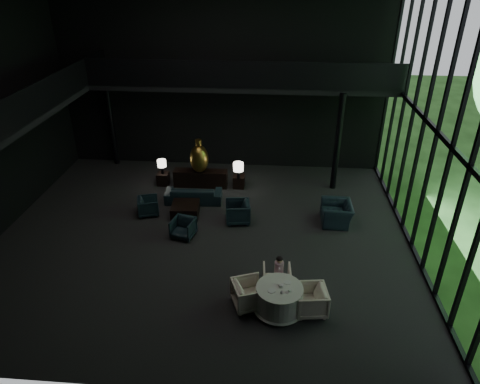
# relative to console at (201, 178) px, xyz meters

# --- Properties ---
(floor) EXTENTS (14.00, 12.00, 0.02)m
(floor) POSITION_rel_console_xyz_m (0.70, -3.72, -0.35)
(floor) COLOR black
(floor) RESTS_ON ground
(wall_back) EXTENTS (14.00, 0.04, 8.00)m
(wall_back) POSITION_rel_console_xyz_m (0.70, 2.28, 3.65)
(wall_back) COLOR black
(wall_back) RESTS_ON ground
(wall_front) EXTENTS (14.00, 0.04, 8.00)m
(wall_front) POSITION_rel_console_xyz_m (0.70, -9.72, 3.65)
(wall_front) COLOR black
(wall_front) RESTS_ON ground
(curtain_wall) EXTENTS (0.20, 12.00, 8.00)m
(curtain_wall) POSITION_rel_console_xyz_m (7.65, -3.72, 3.65)
(curtain_wall) COLOR black
(curtain_wall) RESTS_ON ground
(mezzanine_left) EXTENTS (2.00, 12.00, 0.25)m
(mezzanine_left) POSITION_rel_console_xyz_m (-5.30, -3.72, 3.65)
(mezzanine_left) COLOR black
(mezzanine_left) RESTS_ON wall_left
(mezzanine_back) EXTENTS (12.00, 2.00, 0.25)m
(mezzanine_back) POSITION_rel_console_xyz_m (1.70, 1.28, 3.65)
(mezzanine_back) COLOR black
(mezzanine_back) RESTS_ON wall_back
(railing_left) EXTENTS (0.06, 12.00, 1.00)m
(railing_left) POSITION_rel_console_xyz_m (-4.30, -3.72, 4.25)
(railing_left) COLOR black
(railing_left) RESTS_ON mezzanine_left
(railing_back) EXTENTS (12.00, 0.06, 1.00)m
(railing_back) POSITION_rel_console_xyz_m (1.70, 0.28, 4.25)
(railing_back) COLOR black
(railing_back) RESTS_ON mezzanine_back
(column_nw) EXTENTS (0.24, 0.24, 4.00)m
(column_nw) POSITION_rel_console_xyz_m (-4.30, 1.98, 1.65)
(column_nw) COLOR black
(column_nw) RESTS_ON floor
(column_ne) EXTENTS (0.24, 0.24, 4.00)m
(column_ne) POSITION_rel_console_xyz_m (5.50, 0.28, 1.65)
(column_ne) COLOR black
(column_ne) RESTS_ON floor
(console) EXTENTS (2.22, 0.51, 0.71)m
(console) POSITION_rel_console_xyz_m (0.00, 0.00, 0.00)
(console) COLOR black
(console) RESTS_ON floor
(bronze_urn) EXTENTS (0.75, 0.75, 1.40)m
(bronze_urn) POSITION_rel_console_xyz_m (0.00, -0.12, 0.95)
(bronze_urn) COLOR brown
(bronze_urn) RESTS_ON console
(side_table_left) EXTENTS (0.47, 0.47, 0.52)m
(side_table_left) POSITION_rel_console_xyz_m (-1.60, 0.01, -0.10)
(side_table_left) COLOR black
(side_table_left) RESTS_ON floor
(table_lamp_left) EXTENTS (0.36, 0.36, 0.61)m
(table_lamp_left) POSITION_rel_console_xyz_m (-1.60, 0.00, 0.60)
(table_lamp_left) COLOR black
(table_lamp_left) RESTS_ON side_table_left
(side_table_right) EXTENTS (0.47, 0.47, 0.52)m
(side_table_right) POSITION_rel_console_xyz_m (1.60, 0.02, -0.09)
(side_table_right) COLOR black
(side_table_right) RESTS_ON floor
(table_lamp_right) EXTENTS (0.42, 0.42, 0.70)m
(table_lamp_right) POSITION_rel_console_xyz_m (1.60, -0.24, 0.67)
(table_lamp_right) COLOR black
(table_lamp_right) RESTS_ON side_table_right
(sofa) EXTENTS (2.34, 0.79, 0.90)m
(sofa) POSITION_rel_console_xyz_m (-0.07, -1.33, 0.10)
(sofa) COLOR #142731
(sofa) RESTS_ON floor
(lounge_armchair_west) EXTENTS (0.84, 0.87, 0.73)m
(lounge_armchair_west) POSITION_rel_console_xyz_m (-1.57, -2.42, 0.01)
(lounge_armchair_west) COLOR black
(lounge_armchair_west) RESTS_ON floor
(lounge_armchair_east) EXTENTS (1.00, 1.05, 0.97)m
(lounge_armchair_east) POSITION_rel_console_xyz_m (1.78, -2.66, 0.13)
(lounge_armchair_east) COLOR black
(lounge_armchair_east) RESTS_ON floor
(lounge_armchair_south) EXTENTS (0.84, 0.80, 0.72)m
(lounge_armchair_south) POSITION_rel_console_xyz_m (0.02, -3.78, 0.01)
(lounge_armchair_south) COLOR #19363C
(lounge_armchair_south) RESTS_ON floor
(window_armchair) EXTENTS (0.86, 1.32, 1.15)m
(window_armchair) POSITION_rel_console_xyz_m (5.31, -2.45, 0.22)
(window_armchair) COLOR black
(window_armchair) RESTS_ON floor
(coffee_table) EXTENTS (1.05, 1.05, 0.44)m
(coffee_table) POSITION_rel_console_xyz_m (-0.19, -2.35, -0.13)
(coffee_table) COLOR black
(coffee_table) RESTS_ON floor
(dining_table) EXTENTS (1.42, 1.42, 0.75)m
(dining_table) POSITION_rel_console_xyz_m (3.27, -7.02, -0.03)
(dining_table) COLOR white
(dining_table) RESTS_ON floor
(dining_chair_north) EXTENTS (0.85, 0.80, 0.83)m
(dining_chair_north) POSITION_rel_console_xyz_m (3.20, -6.21, 0.06)
(dining_chair_north) COLOR beige
(dining_chair_north) RESTS_ON floor
(dining_chair_east) EXTENTS (0.94, 0.99, 0.92)m
(dining_chair_east) POSITION_rel_console_xyz_m (4.10, -7.02, 0.11)
(dining_chair_east) COLOR beige
(dining_chair_east) RESTS_ON floor
(dining_chair_west) EXTENTS (1.11, 1.14, 0.93)m
(dining_chair_west) POSITION_rel_console_xyz_m (2.45, -6.91, 0.11)
(dining_chair_west) COLOR beige
(dining_chair_west) RESTS_ON floor
(child) EXTENTS (0.26, 0.26, 0.57)m
(child) POSITION_rel_console_xyz_m (3.25, -6.03, 0.38)
(child) COLOR #CD91A9
(child) RESTS_ON dining_chair_north
(plate_a) EXTENTS (0.22, 0.22, 0.01)m
(plate_a) POSITION_rel_console_xyz_m (3.06, -7.15, 0.40)
(plate_a) COLOR white
(plate_a) RESTS_ON dining_table
(plate_b) EXTENTS (0.25, 0.25, 0.01)m
(plate_b) POSITION_rel_console_xyz_m (3.47, -6.79, 0.40)
(plate_b) COLOR white
(plate_b) RESTS_ON dining_table
(saucer) EXTENTS (0.17, 0.17, 0.01)m
(saucer) POSITION_rel_console_xyz_m (3.46, -7.16, 0.40)
(saucer) COLOR white
(saucer) RESTS_ON dining_table
(coffee_cup) EXTENTS (0.09, 0.09, 0.06)m
(coffee_cup) POSITION_rel_console_xyz_m (3.52, -7.14, 0.44)
(coffee_cup) COLOR white
(coffee_cup) RESTS_ON saucer
(cereal_bowl) EXTENTS (0.14, 0.14, 0.07)m
(cereal_bowl) POSITION_rel_console_xyz_m (3.30, -6.96, 0.43)
(cereal_bowl) COLOR white
(cereal_bowl) RESTS_ON dining_table
(cream_pot) EXTENTS (0.07, 0.07, 0.07)m
(cream_pot) POSITION_rel_console_xyz_m (3.31, -7.23, 0.43)
(cream_pot) COLOR #99999E
(cream_pot) RESTS_ON dining_table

